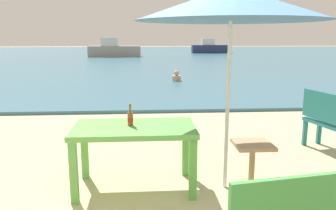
% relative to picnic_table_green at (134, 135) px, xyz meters
% --- Properties ---
extents(sea_water, '(120.00, 50.00, 0.08)m').
position_rel_picnic_table_green_xyz_m(sea_water, '(1.06, 28.98, -0.61)').
color(sea_water, '#386B84').
rests_on(sea_water, ground_plane).
extents(picnic_table_green, '(1.40, 0.80, 0.76)m').
position_rel_picnic_table_green_xyz_m(picnic_table_green, '(0.00, 0.00, 0.00)').
color(picnic_table_green, '#60B24C').
rests_on(picnic_table_green, ground_plane).
extents(beer_bottle_amber, '(0.07, 0.07, 0.26)m').
position_rel_picnic_table_green_xyz_m(beer_bottle_amber, '(-0.04, 0.03, 0.20)').
color(beer_bottle_amber, brown).
rests_on(beer_bottle_amber, picnic_table_green).
extents(patio_umbrella, '(2.10, 2.10, 2.30)m').
position_rel_picnic_table_green_xyz_m(patio_umbrella, '(1.07, -0.05, 1.47)').
color(patio_umbrella, silver).
rests_on(patio_umbrella, ground_plane).
extents(side_table_wood, '(0.44, 0.44, 0.54)m').
position_rel_picnic_table_green_xyz_m(side_table_wood, '(1.40, -0.04, -0.30)').
color(side_table_wood, tan).
rests_on(side_table_wood, ground_plane).
extents(bench_teal_center, '(0.61, 1.25, 0.95)m').
position_rel_picnic_table_green_xyz_m(bench_teal_center, '(2.95, 0.90, -0.11)').
color(bench_teal_center, '#237275').
rests_on(bench_teal_center, ground_plane).
extents(swimmer_person, '(0.34, 0.34, 0.41)m').
position_rel_picnic_table_green_xyz_m(swimmer_person, '(1.37, 9.20, -0.41)').
color(swimmer_person, tan).
rests_on(swimmer_person, sea_water).
extents(boat_fishing_trawler, '(3.99, 1.09, 1.45)m').
position_rel_picnic_table_green_xyz_m(boat_fishing_trawler, '(7.02, 31.37, -0.05)').
color(boat_fishing_trawler, navy).
rests_on(boat_fishing_trawler, sea_water).
extents(boat_sailboat, '(4.37, 1.19, 1.59)m').
position_rel_picnic_table_green_xyz_m(boat_sailboat, '(-2.42, 25.44, 0.00)').
color(boat_sailboat, gray).
rests_on(boat_sailboat, sea_water).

